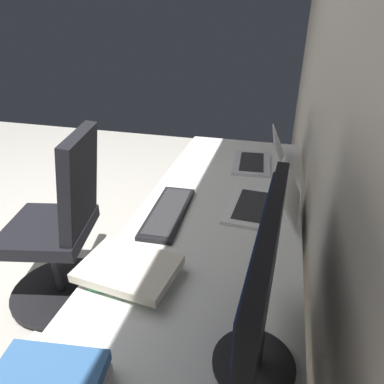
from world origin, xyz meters
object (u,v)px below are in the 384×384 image
Objects in this scene: monitor_primary at (262,289)px; keyboard_main at (168,212)px; laptop_leftmost at (266,201)px; laptop_left at (262,157)px; book_stack_far at (131,270)px; drawer_pedestal at (225,269)px; office_chair at (62,231)px.

monitor_primary is 1.26× the size of keyboard_main.
laptop_left is at bearing -173.59° from laptop_leftmost.
monitor_primary is at bearing 62.08° from book_stack_far.
drawer_pedestal is 0.73m from book_stack_far.
monitor_primary reaches higher than drawer_pedestal.
laptop_left reaches higher than laptop_leftmost.
laptop_left reaches higher than drawer_pedestal.
drawer_pedestal is at bearing 126.04° from keyboard_main.
monitor_primary is at bearing 1.65° from laptop_leftmost.
monitor_primary is 1.54× the size of laptop_leftmost.
laptop_left is 0.36× the size of office_chair.
book_stack_far is 0.33× the size of office_chair.
laptop_left is 1.14m from office_chair.
laptop_left is (-0.46, 0.11, 0.43)m from drawer_pedestal.
laptop_leftmost is at bearing 6.41° from laptop_left.
office_chair is at bearing -62.65° from laptop_left.
laptop_leftmost is (-0.75, -0.02, -0.20)m from monitor_primary.
book_stack_far is at bearing -35.92° from laptop_leftmost.
laptop_leftmost is 0.82× the size of keyboard_main.
drawer_pedestal is at bearing -166.57° from monitor_primary.
laptop_leftmost is (0.03, 0.16, 0.43)m from drawer_pedestal.
office_chair reaches higher than laptop_left.
keyboard_main is 0.39m from book_stack_far.
monitor_primary is 0.77m from keyboard_main.
laptop_left is at bearing 161.89° from book_stack_far.
monitor_primary reaches higher than laptop_leftmost.
keyboard_main is at bearing -53.96° from drawer_pedestal.
laptop_leftmost is at bearing 80.64° from drawer_pedestal.
monitor_primary is 0.78m from laptop_leftmost.
drawer_pedestal is 0.72× the size of office_chair.
book_stack_far reaches higher than drawer_pedestal.
laptop_leftmost is at bearing 91.16° from office_chair.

